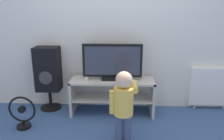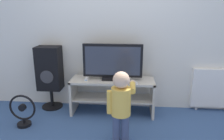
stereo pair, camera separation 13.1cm
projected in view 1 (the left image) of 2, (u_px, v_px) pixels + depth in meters
name	position (u px, v px, depth m)	size (l,w,h in m)	color
ground_plane	(112.00, 119.00, 3.17)	(16.00, 16.00, 0.00)	#38568C
wall_back	(113.00, 25.00, 3.28)	(10.00, 0.06, 2.60)	silver
tv_stand	(112.00, 91.00, 3.27)	(1.23, 0.41, 0.53)	beige
television	(112.00, 62.00, 3.17)	(0.87, 0.20, 0.53)	black
game_console	(87.00, 79.00, 3.19)	(0.05, 0.17, 0.04)	white
remote_primary	(135.00, 82.00, 3.08)	(0.08, 0.13, 0.03)	white
child	(124.00, 101.00, 2.50)	(0.33, 0.49, 0.88)	#3F4C72
speaker_tower	(48.00, 71.00, 3.34)	(0.36, 0.33, 0.99)	black
floor_fan	(22.00, 114.00, 2.88)	(0.36, 0.19, 0.45)	black
radiator	(211.00, 87.00, 3.41)	(0.66, 0.08, 0.67)	white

